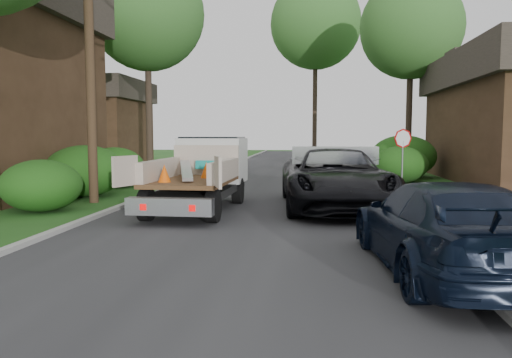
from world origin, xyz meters
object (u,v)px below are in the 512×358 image
object	(u,v)px
utility_pole	(90,44)
house_left_far	(87,123)
stop_sign	(403,147)
tree_right_far	(411,28)
tree_left_far	(147,14)
flatbed_truck	(205,169)
black_pickup	(335,178)
tree_center_far	(316,24)
navy_suv	(443,227)

from	to	relation	value
utility_pole	house_left_far	distance (m)	18.93
stop_sign	house_left_far	xyz separation A→B (m)	(-18.70, 13.00, 1.27)
utility_pole	tree_right_far	bearing A→B (deg)	49.16
tree_left_far	tree_right_far	xyz separation A→B (m)	(15.00, 3.00, -0.50)
flatbed_truck	stop_sign	bearing A→B (deg)	35.70
house_left_far	tree_right_far	xyz separation A→B (m)	(21.00, -2.00, 5.43)
stop_sign	house_left_far	bearing A→B (deg)	145.19
house_left_far	black_pickup	world-z (taller)	house_left_far
tree_left_far	tree_center_far	size ratio (longest dim) A/B	0.84
house_left_far	tree_right_far	bearing A→B (deg)	-5.44
stop_sign	utility_pole	bearing A→B (deg)	-159.38
house_left_far	tree_right_far	world-z (taller)	tree_right_far
utility_pole	tree_left_far	distance (m)	12.77
tree_center_far	stop_sign	bearing A→B (deg)	-81.34
flatbed_truck	black_pickup	size ratio (longest dim) A/B	0.88
stop_sign	navy_suv	world-z (taller)	stop_sign
stop_sign	utility_pole	world-z (taller)	utility_pole
tree_center_far	flatbed_truck	distance (m)	27.58
utility_pole	navy_suv	world-z (taller)	utility_pole
stop_sign	black_pickup	distance (m)	5.37
tree_left_far	utility_pole	bearing A→B (deg)	-80.46
tree_left_far	tree_right_far	size ratio (longest dim) A/B	1.06
tree_right_far	tree_center_far	size ratio (longest dim) A/B	0.79
navy_suv	flatbed_truck	bearing A→B (deg)	-56.82
house_left_far	tree_center_far	world-z (taller)	tree_center_far
tree_left_far	navy_suv	bearing A→B (deg)	-59.91
house_left_far	tree_center_far	size ratio (longest dim) A/B	0.52
house_left_far	navy_suv	distance (m)	30.08
tree_left_far	navy_suv	size ratio (longest dim) A/B	2.32
house_left_far	tree_left_far	distance (m)	9.81
tree_left_far	tree_right_far	bearing A→B (deg)	11.31
stop_sign	tree_left_far	world-z (taller)	tree_left_far
house_left_far	tree_center_far	distance (m)	19.16
utility_pole	flatbed_truck	world-z (taller)	utility_pole
tree_left_far	black_pickup	bearing A→B (deg)	-51.62
utility_pole	navy_suv	xyz separation A→B (m)	(9.28, -7.48, -4.41)
utility_pole	house_left_far	xyz separation A→B (m)	(-8.02, 17.02, -2.12)
black_pickup	utility_pole	bearing A→B (deg)	172.07
navy_suv	tree_right_far	bearing A→B (deg)	-103.99
flatbed_truck	black_pickup	world-z (taller)	flatbed_truck
tree_left_far	tree_center_far	bearing A→B (deg)	53.84
flatbed_truck	house_left_far	bearing A→B (deg)	126.21
black_pickup	stop_sign	bearing A→B (deg)	53.67
flatbed_truck	utility_pole	bearing A→B (deg)	174.51
flatbed_truck	navy_suv	distance (m)	8.83
utility_pole	tree_left_far	size ratio (longest dim) A/B	0.82
black_pickup	navy_suv	size ratio (longest dim) A/B	1.26
house_left_far	stop_sign	bearing A→B (deg)	-34.81
house_left_far	tree_left_far	world-z (taller)	tree_left_far
tree_left_far	stop_sign	bearing A→B (deg)	-32.21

